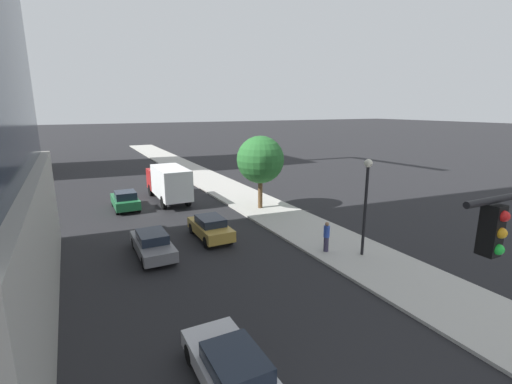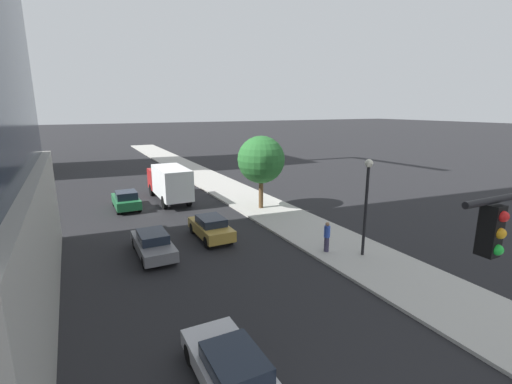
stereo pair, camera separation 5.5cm
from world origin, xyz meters
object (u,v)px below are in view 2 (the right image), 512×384
street_lamp (367,193)px  car_green (126,200)px  car_gray (153,244)px  car_gold (211,227)px  pedestrian_blue_shirt (327,236)px  street_tree (261,160)px  car_silver (231,368)px  box_truck (169,182)px

street_lamp → car_green: street_lamp is taller
car_gray → car_green: bearing=90.0°
car_gold → car_green: bearing=111.8°
car_green → pedestrian_blue_shirt: size_ratio=2.33×
street_tree → car_gold: size_ratio=1.41×
car_silver → pedestrian_blue_shirt: (8.74, 6.73, 0.35)m
car_gold → car_green: size_ratio=1.03×
car_silver → street_lamp: bearing=28.0°
car_silver → car_green: car_green is taller
street_lamp → street_tree: street_tree is taller
box_truck → pedestrian_blue_shirt: bearing=-72.4°
pedestrian_blue_shirt → box_truck: bearing=107.6°
street_lamp → car_gray: 12.01m
street_lamp → street_tree: size_ratio=0.92×
car_gold → car_silver: car_gold is taller
car_gold → box_truck: bearing=90.0°
street_lamp → street_tree: (-0.53, 10.98, 0.39)m
car_gold → pedestrian_blue_shirt: (4.95, -5.28, 0.30)m
car_gold → car_silver: 12.59m
car_gray → pedestrian_blue_shirt: 9.73m
car_silver → car_green: 21.47m
street_lamp → street_tree: 11.00m
box_truck → street_tree: bearing=-45.0°
car_gold → street_lamp: bearing=-45.6°
car_green → box_truck: size_ratio=0.54×
street_tree → car_silver: (-9.69, -16.42, -3.38)m
car_silver → pedestrian_blue_shirt: bearing=37.6°
car_green → pedestrian_blue_shirt: (8.74, -14.74, 0.27)m
car_gray → car_green: car_green is taller
car_gold → car_green: 10.19m
street_tree → car_green: bearing=152.5°
street_tree → box_truck: (-5.90, 5.90, -2.28)m
car_green → pedestrian_blue_shirt: 17.14m
street_tree → car_gold: street_tree is taller
car_gray → street_lamp: bearing=-28.6°
car_gray → car_gold: bearing=14.9°
car_green → pedestrian_blue_shirt: bearing=-59.4°
box_truck → car_gold: bearing=-90.0°
car_gray → car_green: 10.47m
car_silver → box_truck: bearing=80.4°
car_gray → box_truck: box_truck is taller
car_green → box_truck: (3.78, 0.85, 1.01)m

